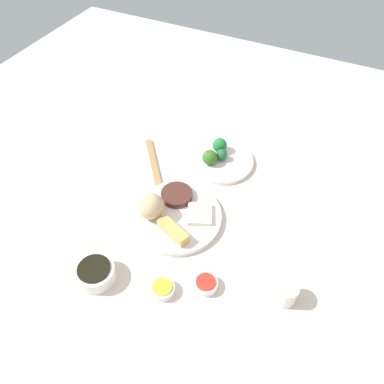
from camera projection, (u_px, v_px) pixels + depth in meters
The scene contains 18 objects.
tabletop at pixel (182, 226), 1.09m from camera, with size 2.20×2.20×0.02m, color beige.
main_plate at pixel (176, 217), 1.09m from camera, with size 0.26×0.26×0.02m, color white.
rice_scoop at pixel (151, 206), 1.05m from camera, with size 0.07×0.07×0.07m, color tan.
spring_roll at pixel (174, 231), 1.02m from camera, with size 0.10×0.03×0.03m, color tan.
crab_rangoon_wonton at pixel (200, 214), 1.07m from camera, with size 0.07×0.08×0.01m, color beige.
stir_fry_heap at pixel (177, 195), 1.12m from camera, with size 0.09×0.09×0.02m, color #492520.
broccoli_plate at pixel (221, 161), 1.24m from camera, with size 0.21×0.21×0.01m, color white.
broccoli_floret_0 at pixel (210, 157), 1.21m from camera, with size 0.05×0.05×0.05m, color #376A23.
broccoli_floret_1 at pixel (221, 155), 1.23m from camera, with size 0.04×0.04×0.04m, color #236035.
broccoli_floret_2 at pixel (220, 145), 1.25m from camera, with size 0.05×0.05×0.05m, color #1F7433.
soy_sauce_bowl at pixel (95, 273), 0.95m from camera, with size 0.10×0.10×0.04m, color white.
soy_sauce_bowl_liquid at pixel (94, 269), 0.93m from camera, with size 0.08×0.08×0.00m, color black.
sauce_ramekin_hot_mustard at pixel (163, 289), 0.93m from camera, with size 0.06×0.06×0.02m, color white.
sauce_ramekin_hot_mustard_liquid at pixel (162, 287), 0.92m from camera, with size 0.05×0.05×0.00m, color gold.
sauce_ramekin_sweet_and_sour at pixel (206, 284), 0.94m from camera, with size 0.06×0.06×0.02m, color white.
sauce_ramekin_sweet_and_sour_liquid at pixel (206, 282), 0.93m from camera, with size 0.05×0.05×0.00m, color red.
teacup at pixel (285, 292), 0.91m from camera, with size 0.06×0.06×0.06m, color white.
chopsticks_pair at pixel (153, 162), 1.24m from camera, with size 0.22×0.02×0.01m, color #A37A47.
Camera 1 is at (-0.31, 0.58, 0.88)m, focal length 35.93 mm.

